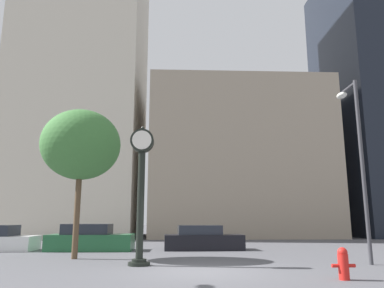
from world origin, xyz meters
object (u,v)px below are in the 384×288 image
object	(u,v)px
street_clock	(141,182)
fire_hydrant_near	(343,263)
car_black	(203,239)
bare_tree	(81,145)
street_lamp_right	(356,141)
car_green	(90,239)

from	to	relation	value
street_clock	fire_hydrant_near	distance (m)	7.01
car_black	bare_tree	size ratio (longest dim) A/B	0.67
fire_hydrant_near	bare_tree	distance (m)	11.04
street_clock	street_lamp_right	size ratio (longest dim) A/B	0.72
fire_hydrant_near	car_black	bearing A→B (deg)	106.81
car_black	bare_tree	world-z (taller)	bare_tree
street_lamp_right	bare_tree	distance (m)	11.09
car_black	fire_hydrant_near	size ratio (longest dim) A/B	4.99
street_clock	fire_hydrant_near	size ratio (longest dim) A/B	5.92
car_green	car_black	world-z (taller)	car_green
car_green	car_black	distance (m)	5.76
car_black	bare_tree	bearing A→B (deg)	-143.64
street_clock	street_lamp_right	distance (m)	8.25
bare_tree	car_green	bearing A→B (deg)	94.18
fire_hydrant_near	street_clock	bearing A→B (deg)	149.58
street_clock	fire_hydrant_near	bearing A→B (deg)	-30.42
car_black	street_clock	bearing A→B (deg)	-113.80
fire_hydrant_near	bare_tree	xyz separation A→B (m)	(-8.48, 5.66, 4.23)
car_green	bare_tree	size ratio (longest dim) A/B	0.69
car_black	street_lamp_right	xyz separation A→B (m)	(5.44, -6.41, 3.94)
car_green	street_lamp_right	bearing A→B (deg)	-28.20
fire_hydrant_near	street_lamp_right	bearing A→B (deg)	56.16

